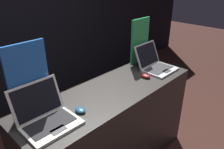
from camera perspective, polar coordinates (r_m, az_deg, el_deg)
The scene contains 8 objects.
wall_back at distance 3.17m, azimuth -24.07°, elevation 15.02°, with size 8.00×0.05×2.80m.
display_counter at distance 2.18m, azimuth -0.07°, elevation -14.55°, with size 1.74×0.57×0.91m.
laptop_front at distance 1.57m, azimuth -16.87°, elevation -10.20°, with size 0.36×0.35×0.27m.
mouse_front at distance 1.65m, azimuth -8.31°, elevation -9.18°, with size 0.07×0.09×0.03m.
promo_stand_front at distance 1.61m, azimuth -20.86°, elevation -1.77°, with size 0.29×0.07×0.54m.
laptop_back at distance 2.35m, azimuth 11.18°, elevation 2.77°, with size 0.34×0.36×0.25m.
mouse_back at distance 2.16m, azimuth 8.86°, elevation -0.40°, with size 0.07×0.09×0.04m.
promo_stand_back at distance 2.40m, azimuth 7.25°, elevation 8.20°, with size 0.28×0.07×0.51m.
Camera 1 is at (-1.20, -0.88, 1.86)m, focal length 35.00 mm.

